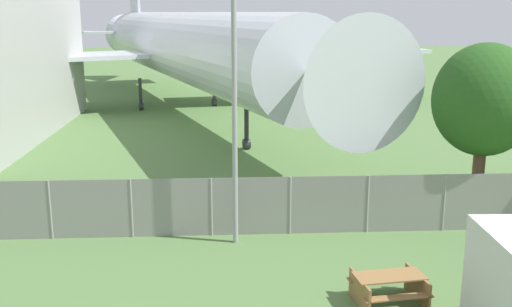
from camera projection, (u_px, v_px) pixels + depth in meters
name	position (u px, v px, depth m)	size (l,w,h in m)	color
perimeter_fence	(290.00, 205.00, 19.36)	(56.07, 0.07, 1.93)	gray
airplane	(182.00, 47.00, 42.77)	(40.10, 49.35, 14.14)	silver
picnic_bench_near_cabin	(389.00, 286.00, 14.78)	(1.88, 1.60, 0.76)	olive
tree_left_of_cabin	(485.00, 101.00, 20.13)	(3.48, 3.48, 6.10)	brown
light_mast	(234.00, 74.00, 17.64)	(0.44, 0.44, 8.80)	#99999E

